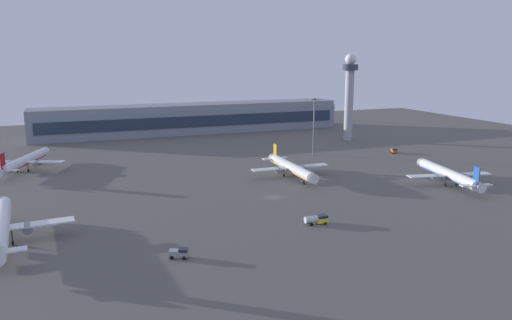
{
  "coord_description": "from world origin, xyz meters",
  "views": [
    {
      "loc": [
        -58.37,
        -134.85,
        43.25
      ],
      "look_at": [
        8.18,
        36.64,
        4.0
      ],
      "focal_mm": 34.25,
      "sensor_mm": 36.0,
      "label": 1
    }
  ],
  "objects_px": {
    "control_tower": "(349,91)",
    "airplane_mid_apron": "(24,161)",
    "airplane_taxiway_distant": "(1,227)",
    "maintenance_van": "(394,151)",
    "airplane_terminal_side": "(291,167)",
    "baggage_tractor": "(179,253)",
    "apron_light_east": "(314,123)",
    "airplane_far_stand": "(448,174)",
    "fuel_truck": "(317,219)"
  },
  "relations": [
    {
      "from": "baggage_tractor",
      "to": "fuel_truck",
      "type": "bearing_deg",
      "value": 125.38
    },
    {
      "from": "maintenance_van",
      "to": "baggage_tractor",
      "type": "bearing_deg",
      "value": 54.18
    },
    {
      "from": "airplane_far_stand",
      "to": "fuel_truck",
      "type": "distance_m",
      "value": 64.02
    },
    {
      "from": "airplane_far_stand",
      "to": "airplane_terminal_side",
      "type": "height_order",
      "value": "airplane_far_stand"
    },
    {
      "from": "airplane_terminal_side",
      "to": "apron_light_east",
      "type": "relative_size",
      "value": 1.49
    },
    {
      "from": "control_tower",
      "to": "airplane_taxiway_distant",
      "type": "distance_m",
      "value": 181.99
    },
    {
      "from": "airplane_taxiway_distant",
      "to": "airplane_terminal_side",
      "type": "relative_size",
      "value": 1.11
    },
    {
      "from": "airplane_terminal_side",
      "to": "apron_light_east",
      "type": "bearing_deg",
      "value": -127.38
    },
    {
      "from": "maintenance_van",
      "to": "baggage_tractor",
      "type": "distance_m",
      "value": 142.27
    },
    {
      "from": "airplane_mid_apron",
      "to": "fuel_truck",
      "type": "height_order",
      "value": "airplane_mid_apron"
    },
    {
      "from": "fuel_truck",
      "to": "airplane_terminal_side",
      "type": "bearing_deg",
      "value": 165.4
    },
    {
      "from": "apron_light_east",
      "to": "maintenance_van",
      "type": "bearing_deg",
      "value": -15.19
    },
    {
      "from": "airplane_mid_apron",
      "to": "baggage_tractor",
      "type": "xyz_separation_m",
      "value": [
        37.27,
        -103.12,
        -2.64
      ]
    },
    {
      "from": "airplane_taxiway_distant",
      "to": "maintenance_van",
      "type": "distance_m",
      "value": 164.39
    },
    {
      "from": "control_tower",
      "to": "airplane_terminal_side",
      "type": "distance_m",
      "value": 90.49
    },
    {
      "from": "baggage_tractor",
      "to": "apron_light_east",
      "type": "distance_m",
      "value": 122.38
    },
    {
      "from": "airplane_mid_apron",
      "to": "baggage_tractor",
      "type": "height_order",
      "value": "airplane_mid_apron"
    },
    {
      "from": "control_tower",
      "to": "airplane_mid_apron",
      "type": "height_order",
      "value": "control_tower"
    },
    {
      "from": "airplane_far_stand",
      "to": "fuel_truck",
      "type": "height_order",
      "value": "airplane_far_stand"
    },
    {
      "from": "maintenance_van",
      "to": "apron_light_east",
      "type": "relative_size",
      "value": 0.18
    },
    {
      "from": "airplane_far_stand",
      "to": "maintenance_van",
      "type": "distance_m",
      "value": 55.9
    },
    {
      "from": "airplane_far_stand",
      "to": "maintenance_van",
      "type": "xyz_separation_m",
      "value": [
        17.3,
        53.1,
        -2.52
      ]
    },
    {
      "from": "control_tower",
      "to": "apron_light_east",
      "type": "relative_size",
      "value": 1.76
    },
    {
      "from": "airplane_far_stand",
      "to": "baggage_tractor",
      "type": "relative_size",
      "value": 8.28
    },
    {
      "from": "baggage_tractor",
      "to": "apron_light_east",
      "type": "xyz_separation_m",
      "value": [
        80.77,
        90.96,
        13.34
      ]
    },
    {
      "from": "control_tower",
      "to": "airplane_mid_apron",
      "type": "bearing_deg",
      "value": -173.92
    },
    {
      "from": "control_tower",
      "to": "baggage_tractor",
      "type": "bearing_deg",
      "value": -134.17
    },
    {
      "from": "airplane_far_stand",
      "to": "airplane_terminal_side",
      "type": "xyz_separation_m",
      "value": [
        -45.65,
        29.32,
        -0.03
      ]
    },
    {
      "from": "airplane_mid_apron",
      "to": "apron_light_east",
      "type": "xyz_separation_m",
      "value": [
        118.04,
        -12.16,
        10.7
      ]
    },
    {
      "from": "maintenance_van",
      "to": "apron_light_east",
      "type": "height_order",
      "value": "apron_light_east"
    },
    {
      "from": "airplane_far_stand",
      "to": "airplane_terminal_side",
      "type": "relative_size",
      "value": 1.0
    },
    {
      "from": "maintenance_van",
      "to": "control_tower",
      "type": "bearing_deg",
      "value": -69.37
    },
    {
      "from": "airplane_taxiway_distant",
      "to": "apron_light_east",
      "type": "height_order",
      "value": "apron_light_east"
    },
    {
      "from": "airplane_far_stand",
      "to": "apron_light_east",
      "type": "height_order",
      "value": "apron_light_east"
    },
    {
      "from": "airplane_mid_apron",
      "to": "airplane_terminal_side",
      "type": "bearing_deg",
      "value": -6.18
    },
    {
      "from": "control_tower",
      "to": "airplane_taxiway_distant",
      "type": "height_order",
      "value": "control_tower"
    },
    {
      "from": "baggage_tractor",
      "to": "apron_light_east",
      "type": "relative_size",
      "value": 0.18
    },
    {
      "from": "fuel_truck",
      "to": "baggage_tractor",
      "type": "xyz_separation_m",
      "value": [
        -38.57,
        -8.7,
        -0.19
      ]
    },
    {
      "from": "baggage_tractor",
      "to": "airplane_taxiway_distant",
      "type": "bearing_deg",
      "value": -99.52
    },
    {
      "from": "airplane_far_stand",
      "to": "airplane_mid_apron",
      "type": "bearing_deg",
      "value": 162.96
    },
    {
      "from": "baggage_tractor",
      "to": "control_tower",
      "type": "bearing_deg",
      "value": 158.49
    },
    {
      "from": "airplane_terminal_side",
      "to": "baggage_tractor",
      "type": "xyz_separation_m",
      "value": [
        -53.89,
        -57.38,
        -2.49
      ]
    },
    {
      "from": "airplane_mid_apron",
      "to": "fuel_truck",
      "type": "bearing_deg",
      "value": -30.76
    },
    {
      "from": "airplane_taxiway_distant",
      "to": "airplane_mid_apron",
      "type": "xyz_separation_m",
      "value": [
        -0.28,
        79.85,
        -0.23
      ]
    },
    {
      "from": "control_tower",
      "to": "maintenance_van",
      "type": "xyz_separation_m",
      "value": [
        0.82,
        -38.27,
        -24.32
      ]
    },
    {
      "from": "maintenance_van",
      "to": "fuel_truck",
      "type": "xyz_separation_m",
      "value": [
        -78.28,
        -72.46,
        0.19
      ]
    },
    {
      "from": "control_tower",
      "to": "baggage_tractor",
      "type": "height_order",
      "value": "control_tower"
    },
    {
      "from": "control_tower",
      "to": "airplane_far_stand",
      "type": "xyz_separation_m",
      "value": [
        -16.48,
        -91.37,
        -21.8
      ]
    },
    {
      "from": "control_tower",
      "to": "airplane_taxiway_distant",
      "type": "relative_size",
      "value": 1.07
    },
    {
      "from": "airplane_mid_apron",
      "to": "apron_light_east",
      "type": "distance_m",
      "value": 119.14
    }
  ]
}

